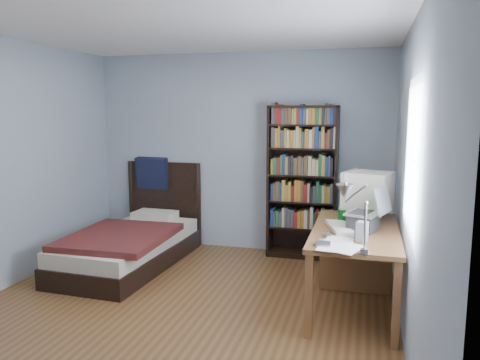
{
  "coord_description": "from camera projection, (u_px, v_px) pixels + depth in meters",
  "views": [
    {
      "loc": [
        1.58,
        -3.64,
        1.78
      ],
      "look_at": [
        0.34,
        0.9,
        1.08
      ],
      "focal_mm": 35.0,
      "sensor_mm": 36.0,
      "label": 1
    }
  ],
  "objects": [
    {
      "name": "desk",
      "position": [
        356.0,
        250.0,
        4.62
      ],
      "size": [
        0.75,
        1.5,
        0.73
      ],
      "color": "brown",
      "rests_on": "floor"
    },
    {
      "name": "soda_can",
      "position": [
        342.0,
        216.0,
        4.39
      ],
      "size": [
        0.07,
        0.07,
        0.13
      ],
      "primitive_type": "cylinder",
      "color": "#083C18",
      "rests_on": "desk"
    },
    {
      "name": "room",
      "position": [
        177.0,
        173.0,
        3.95
      ],
      "size": [
        4.2,
        4.24,
        2.5
      ],
      "color": "brown",
      "rests_on": "ground"
    },
    {
      "name": "laptop",
      "position": [
        365.0,
        219.0,
        4.1
      ],
      "size": [
        0.42,
        0.39,
        0.4
      ],
      "color": "#2D2D30",
      "rests_on": "desk"
    },
    {
      "name": "speaker",
      "position": [
        362.0,
        232.0,
        3.77
      ],
      "size": [
        0.1,
        0.1,
        0.16
      ],
      "primitive_type": "cube",
      "rotation": [
        0.0,
        0.0,
        -0.31
      ],
      "color": "gray",
      "rests_on": "desk"
    },
    {
      "name": "bed",
      "position": [
        132.0,
        242.0,
        5.46
      ],
      "size": [
        1.08,
        2.06,
        1.16
      ],
      "color": "black",
      "rests_on": "floor"
    },
    {
      "name": "crt_monitor",
      "position": [
        368.0,
        192.0,
        4.55
      ],
      "size": [
        0.51,
        0.48,
        0.47
      ],
      "color": "beige",
      "rests_on": "desk"
    },
    {
      "name": "phone_grey",
      "position": [
        321.0,
        241.0,
        3.76
      ],
      "size": [
        0.06,
        0.09,
        0.02
      ],
      "primitive_type": "cube",
      "rotation": [
        0.0,
        0.0,
        -0.22
      ],
      "color": "gray",
      "rests_on": "desk"
    },
    {
      "name": "mouse",
      "position": [
        357.0,
        220.0,
        4.46
      ],
      "size": [
        0.07,
        0.12,
        0.04
      ],
      "primitive_type": "ellipsoid",
      "color": "silver",
      "rests_on": "desk"
    },
    {
      "name": "external_drive",
      "position": [
        323.0,
        244.0,
        3.67
      ],
      "size": [
        0.12,
        0.12,
        0.02
      ],
      "primitive_type": "cube",
      "rotation": [
        0.0,
        0.0,
        0.06
      ],
      "color": "gray",
      "rests_on": "desk"
    },
    {
      "name": "keyboard",
      "position": [
        341.0,
        228.0,
        4.16
      ],
      "size": [
        0.32,
        0.53,
        0.05
      ],
      "primitive_type": "cube",
      "rotation": [
        0.0,
        0.07,
        0.28
      ],
      "color": "#BDB39D",
      "rests_on": "desk"
    },
    {
      "name": "desk_lamp",
      "position": [
        348.0,
        199.0,
        3.08
      ],
      "size": [
        0.23,
        0.5,
        0.59
      ],
      "color": "#99999E",
      "rests_on": "desk"
    },
    {
      "name": "phone_silver",
      "position": [
        328.0,
        235.0,
        3.92
      ],
      "size": [
        0.1,
        0.12,
        0.02
      ],
      "primitive_type": "cube",
      "rotation": [
        0.0,
        0.0,
        0.44
      ],
      "color": "silver",
      "rests_on": "desk"
    },
    {
      "name": "bookshelf",
      "position": [
        302.0,
        182.0,
        5.64
      ],
      "size": [
        0.83,
        0.3,
        1.84
      ],
      "color": "black",
      "rests_on": "floor"
    }
  ]
}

